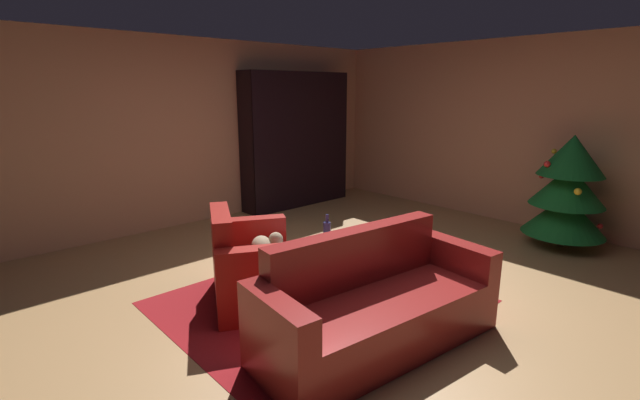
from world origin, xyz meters
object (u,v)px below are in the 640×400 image
(bookshelf_unit, at_px, (303,141))
(armchair_red, at_px, (251,268))
(bottle_on_table, at_px, (327,233))
(book_stack_on_table, at_px, (323,244))
(decorated_tree, at_px, (568,190))
(couch_red, at_px, (375,308))
(coffee_table, at_px, (321,256))

(bookshelf_unit, xyz_separation_m, armchair_red, (2.35, -2.61, -0.72))
(bookshelf_unit, xyz_separation_m, bottle_on_table, (2.64, -1.96, -0.47))
(bottle_on_table, bearing_deg, book_stack_on_table, -57.13)
(bottle_on_table, distance_m, decorated_tree, 3.09)
(book_stack_on_table, bearing_deg, armchair_red, -123.92)
(bookshelf_unit, bearing_deg, decorated_tree, 14.38)
(bookshelf_unit, distance_m, book_stack_on_table, 3.46)
(couch_red, xyz_separation_m, decorated_tree, (0.13, 3.28, 0.41))
(armchair_red, distance_m, bottle_on_table, 0.76)
(bookshelf_unit, height_order, coffee_table, bookshelf_unit)
(book_stack_on_table, bearing_deg, bookshelf_unit, 142.63)
(book_stack_on_table, relative_size, bottle_on_table, 0.81)
(couch_red, bearing_deg, coffee_table, 165.67)
(bottle_on_table, bearing_deg, decorated_tree, 70.14)
(bookshelf_unit, distance_m, decorated_tree, 3.82)
(coffee_table, relative_size, book_stack_on_table, 3.12)
(couch_red, bearing_deg, bookshelf_unit, 146.71)
(book_stack_on_table, bearing_deg, couch_red, -17.34)
(coffee_table, xyz_separation_m, decorated_tree, (0.94, 3.07, 0.29))
(armchair_red, xyz_separation_m, coffee_table, (0.39, 0.48, 0.10))
(book_stack_on_table, height_order, decorated_tree, decorated_tree)
(bookshelf_unit, xyz_separation_m, couch_red, (3.56, -2.34, -0.74))
(bottle_on_table, bearing_deg, couch_red, -22.48)
(bookshelf_unit, distance_m, bottle_on_table, 3.32)
(decorated_tree, bearing_deg, bookshelf_unit, -165.62)
(bottle_on_table, relative_size, decorated_tree, 0.22)
(couch_red, relative_size, bottle_on_table, 6.73)
(couch_red, height_order, coffee_table, couch_red)
(bookshelf_unit, relative_size, bottle_on_table, 7.25)
(bookshelf_unit, height_order, bottle_on_table, bookshelf_unit)
(coffee_table, bearing_deg, armchair_red, -129.04)
(armchair_red, relative_size, couch_red, 0.62)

